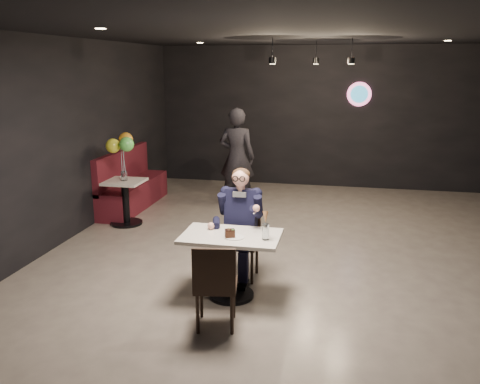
% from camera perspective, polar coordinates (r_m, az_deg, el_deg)
% --- Properties ---
extents(floor, '(9.00, 9.00, 0.00)m').
position_cam_1_polar(floor, '(7.09, 6.35, -7.50)').
color(floor, gray).
rests_on(floor, ground).
extents(wall_sign, '(0.50, 0.06, 0.50)m').
position_cam_1_polar(wall_sign, '(11.05, 13.24, 10.65)').
color(wall_sign, pink).
rests_on(wall_sign, floor).
extents(pendant_lights, '(1.40, 1.20, 0.36)m').
position_cam_1_polar(pendant_lights, '(8.59, 8.30, 15.85)').
color(pendant_lights, black).
rests_on(pendant_lights, floor).
extents(main_table, '(1.10, 0.70, 0.75)m').
position_cam_1_polar(main_table, '(5.84, -1.00, -8.29)').
color(main_table, white).
rests_on(main_table, floor).
extents(chair_far, '(0.42, 0.46, 0.92)m').
position_cam_1_polar(chair_far, '(6.31, 0.12, -5.71)').
color(chair_far, black).
rests_on(chair_far, floor).
extents(chair_near, '(0.49, 0.52, 0.92)m').
position_cam_1_polar(chair_near, '(5.20, -2.72, -10.24)').
color(chair_near, black).
rests_on(chair_near, floor).
extents(seated_man, '(0.60, 0.80, 1.44)m').
position_cam_1_polar(seated_man, '(6.23, 0.12, -3.46)').
color(seated_man, black).
rests_on(seated_man, floor).
extents(dessert_plate, '(0.22, 0.22, 0.01)m').
position_cam_1_polar(dessert_plate, '(5.61, -0.64, -5.09)').
color(dessert_plate, white).
rests_on(dessert_plate, main_table).
extents(cake_slice, '(0.13, 0.12, 0.08)m').
position_cam_1_polar(cake_slice, '(5.59, -1.14, -4.69)').
color(cake_slice, black).
rests_on(cake_slice, dessert_plate).
extents(mint_leaf, '(0.06, 0.04, 0.01)m').
position_cam_1_polar(mint_leaf, '(5.57, -0.82, -4.30)').
color(mint_leaf, green).
rests_on(mint_leaf, cake_slice).
extents(sundae_glass, '(0.08, 0.08, 0.18)m').
position_cam_1_polar(sundae_glass, '(5.53, 2.89, -4.48)').
color(sundae_glass, silver).
rests_on(sundae_glass, main_table).
extents(wafer_cone, '(0.08, 0.08, 0.13)m').
position_cam_1_polar(wafer_cone, '(5.52, 2.89, -2.83)').
color(wafer_cone, tan).
rests_on(wafer_cone, sundae_glass).
extents(booth_bench, '(0.54, 2.15, 1.07)m').
position_cam_1_polar(booth_bench, '(9.61, -11.95, 1.41)').
color(booth_bench, '#440E1A').
rests_on(booth_bench, floor).
extents(side_table, '(0.60, 0.60, 0.75)m').
position_cam_1_polar(side_table, '(8.64, -12.72, -1.15)').
color(side_table, white).
rests_on(side_table, floor).
extents(balloon_vase, '(0.10, 0.10, 0.15)m').
position_cam_1_polar(balloon_vase, '(8.54, -12.88, 1.77)').
color(balloon_vase, silver).
rests_on(balloon_vase, side_table).
extents(balloon_bunch, '(0.43, 0.43, 0.71)m').
position_cam_1_polar(balloon_bunch, '(8.46, -13.04, 4.59)').
color(balloon_bunch, yellow).
rests_on(balloon_bunch, balloon_vase).
extents(passerby, '(0.68, 0.46, 1.84)m').
position_cam_1_polar(passerby, '(9.48, -0.35, 3.91)').
color(passerby, black).
rests_on(passerby, floor).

